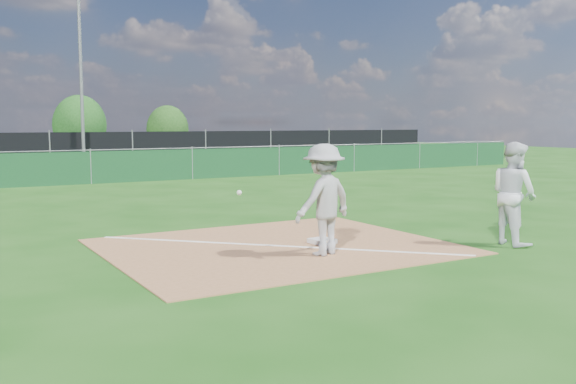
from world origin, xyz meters
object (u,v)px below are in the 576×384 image
at_px(first_base, 322,241).
at_px(car_right, 117,150).
at_px(light_pole, 81,86).
at_px(tree_mid, 80,125).
at_px(tree_right, 168,129).
at_px(play_at_first, 324,200).
at_px(runner, 514,194).

bearing_deg(first_base, car_right, 82.34).
height_order(light_pole, first_base, light_pole).
height_order(first_base, car_right, car_right).
distance_m(tree_mid, tree_right, 5.94).
relative_size(first_base, play_at_first, 0.17).
distance_m(play_at_first, tree_right, 35.43).
xyz_separation_m(play_at_first, runner, (3.60, -0.94, -0.01)).
distance_m(first_base, car_right, 27.03).
bearing_deg(car_right, light_pole, 141.14).
relative_size(runner, car_right, 0.40).
distance_m(car_right, tree_right, 8.48).
relative_size(light_pole, play_at_first, 3.42).
distance_m(light_pole, play_at_first, 22.99).
bearing_deg(play_at_first, light_pole, 87.03).
xyz_separation_m(light_pole, play_at_first, (-1.18, -22.76, -3.03)).
distance_m(car_right, tree_mid, 6.95).
distance_m(light_pole, first_base, 22.25).
height_order(car_right, tree_mid, tree_mid).
xyz_separation_m(light_pole, car_right, (2.97, 4.89, -3.29)).
relative_size(first_base, tree_mid, 0.10).
bearing_deg(runner, tree_mid, 8.85).
relative_size(play_at_first, tree_mid, 0.58).
xyz_separation_m(first_base, tree_mid, (3.06, 33.57, 2.03)).
bearing_deg(first_base, light_pole, 88.35).
bearing_deg(runner, tree_right, -0.74).
xyz_separation_m(play_at_first, tree_mid, (3.62, 34.44, 1.13)).
relative_size(play_at_first, car_right, 0.48).
relative_size(first_base, runner, 0.21).
relative_size(car_right, tree_right, 1.40).
xyz_separation_m(light_pole, first_base, (-0.63, -21.89, -3.94)).
bearing_deg(play_at_first, runner, -14.64).
bearing_deg(car_right, play_at_first, 163.88).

